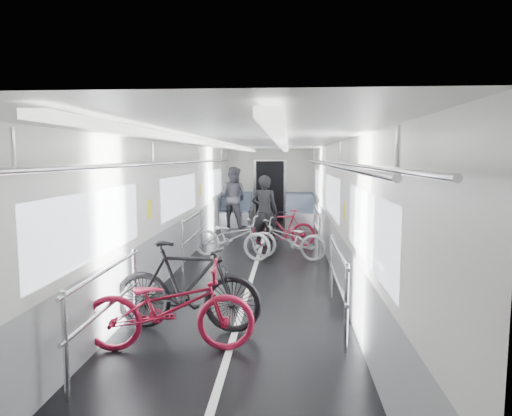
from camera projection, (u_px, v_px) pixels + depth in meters
The scene contains 9 objects.
car_shell at pixel (261, 201), 10.61m from camera, with size 3.02×14.01×2.41m.
bike_left_near at pixel (170, 307), 5.02m from camera, with size 0.65×1.88×0.99m, color #A91435.
bike_left_mid at pixel (187, 286), 5.61m from camera, with size 0.53×1.86×1.12m, color black.
bike_left_far at pixel (232, 237), 9.60m from camera, with size 0.61×1.74×0.92m, color silver.
bike_right_mid at pixel (288, 239), 9.54m from camera, with size 0.57×1.63×0.86m, color #A9A9AE.
bike_right_far at pixel (284, 228), 10.87m from camera, with size 0.42×1.50×0.90m, color maroon.
bike_aisle at pixel (273, 229), 10.58m from camera, with size 0.63×1.82×0.96m, color black.
person_standing at pixel (264, 212), 10.65m from camera, with size 0.63×0.41×1.73m, color black.
person_seated at pixel (233, 197), 13.79m from camera, with size 0.90×0.70×1.85m, color #34313A.
Camera 1 is at (0.64, -8.77, 2.14)m, focal length 32.00 mm.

